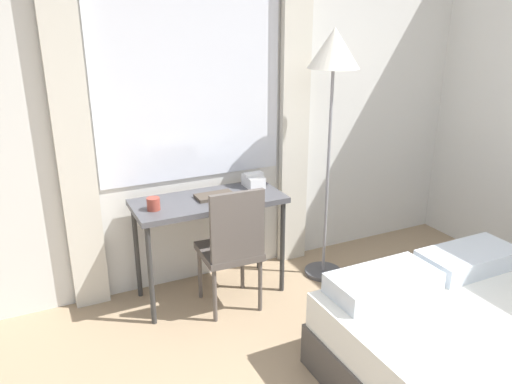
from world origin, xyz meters
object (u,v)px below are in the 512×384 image
Objects in this scene: standing_lamp at (333,67)px; desk_chair at (232,244)px; mug at (153,204)px; telephone at (253,181)px; book at (215,196)px; desk at (209,209)px.

desk_chair is at bearing -169.76° from standing_lamp.
telephone is at bearing 9.65° from mug.
desk_chair is at bearing -132.62° from telephone.
desk_chair is 0.48× the size of standing_lamp.
desk_chair is 0.38m from book.
desk_chair is at bearing -87.13° from book.
desk is at bearing 6.00° from mug.
telephone is (0.40, 0.09, 0.13)m from desk.
desk_chair is 3.36× the size of book.
desk is at bearing 105.59° from desk_chair.
book is (-0.01, 0.27, 0.27)m from desk_chair.
desk_chair is at bearing -76.82° from desk.
desk is 0.43m from mug.
telephone reaches higher than desk.
standing_lamp is 1.02m from telephone.
desk is 6.17× the size of telephone.
standing_lamp is at bearing -7.49° from book.
standing_lamp reaches higher than mug.
mug is at bearing -174.33° from book.
book is at bearing 172.51° from standing_lamp.
standing_lamp is (0.94, -0.11, 0.97)m from desk.
standing_lamp is 21.79× the size of mug.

